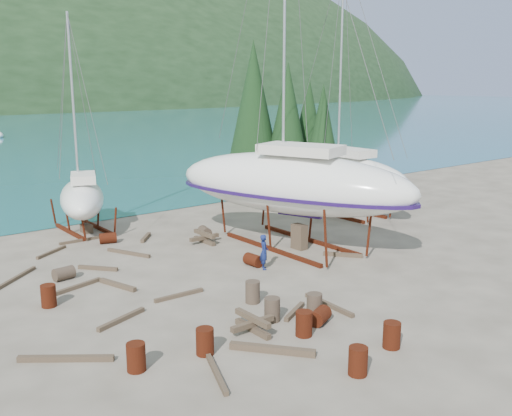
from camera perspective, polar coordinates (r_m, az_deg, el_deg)
ground at (r=25.02m, az=-0.14°, el=-7.51°), size 600.00×600.00×0.00m
cypress_near_right at (r=40.86m, az=3.18°, el=8.53°), size 3.60×3.60×10.00m
cypress_mid_right at (r=40.51m, az=6.66°, el=7.19°), size 3.06×3.06×8.50m
cypress_back_left at (r=41.38m, az=-0.25°, el=9.80°), size 4.14×4.14×11.50m
cypress_far_right at (r=43.67m, az=5.26°, el=7.98°), size 3.24×3.24×9.00m
large_sailboat_near at (r=29.80m, az=3.58°, el=2.55°), size 8.41×14.12×21.39m
large_sailboat_far at (r=37.98m, az=8.74°, el=3.43°), size 3.21×10.50×16.54m
small_sailboat_shore at (r=34.56m, az=-17.00°, el=1.02°), size 5.11×8.09×12.36m
worker at (r=26.60m, az=0.81°, el=-4.41°), size 0.66×0.73×1.66m
drum_0 at (r=18.10m, az=-11.90°, el=-14.38°), size 0.58×0.58×0.88m
drum_3 at (r=17.77m, az=10.16°, el=-14.83°), size 0.58×0.58×0.88m
drum_4 at (r=31.98m, az=-14.59°, el=-2.93°), size 1.02×0.82×0.58m
drum_5 at (r=21.11m, az=1.63°, el=-10.10°), size 0.58×0.58×0.88m
drum_6 at (r=27.18m, az=-0.27°, el=-5.23°), size 0.64×0.92×0.58m
drum_7 at (r=19.62m, az=13.42°, el=-12.26°), size 0.58×0.58×0.88m
drum_8 at (r=23.78m, az=-20.04°, el=-8.25°), size 0.58×0.58×0.88m
drum_9 at (r=26.72m, az=-18.67°, el=-6.22°), size 0.95×0.69×0.58m
drum_10 at (r=20.01m, az=4.81°, el=-11.45°), size 0.58×0.58×0.88m
drum_11 at (r=32.39m, az=-5.14°, el=-2.38°), size 0.78×1.00×0.58m
drum_12 at (r=21.04m, az=6.41°, el=-10.69°), size 1.04×0.87×0.58m
drum_13 at (r=18.76m, az=-5.13°, el=-13.15°), size 0.58×0.58×0.88m
drum_16 at (r=22.76m, az=-0.34°, el=-8.39°), size 0.58×0.58×0.88m
drum_17 at (r=21.60m, az=5.85°, el=-9.62°), size 0.58×0.58×0.88m
timber_0 at (r=32.87m, az=-16.73°, el=-3.05°), size 2.86×0.15×0.14m
timber_1 at (r=29.00m, az=8.68°, el=-4.64°), size 1.38×1.66×0.19m
timber_3 at (r=17.92m, az=-4.19°, el=-15.73°), size 1.26×2.88×0.15m
timber_4 at (r=27.68m, az=-15.53°, el=-5.82°), size 1.38×1.62×0.17m
timber_5 at (r=22.65m, az=7.29°, el=-9.58°), size 0.33×2.68×0.16m
timber_6 at (r=32.40m, az=-10.98°, el=-2.92°), size 1.23×1.36×0.19m
timber_7 at (r=21.88m, az=3.88°, el=-10.29°), size 1.61×0.93×0.17m
timber_8 at (r=25.23m, az=-13.67°, el=-7.48°), size 0.77×2.09×0.19m
timber_9 at (r=30.98m, az=-19.78°, el=-4.18°), size 1.93×1.33×0.15m
timber_10 at (r=29.73m, az=-12.63°, el=-4.40°), size 1.24×2.50×0.16m
timber_11 at (r=23.64m, az=-7.70°, el=-8.64°), size 2.20×0.23×0.15m
timber_12 at (r=21.75m, az=-13.30°, el=-10.77°), size 2.19×0.90×0.17m
timber_14 at (r=19.35m, az=-18.48°, el=-14.08°), size 2.49×1.97×0.18m
timber_15 at (r=27.47m, az=-22.98°, el=-6.53°), size 2.46×2.20×0.15m
timber_16 at (r=18.93m, az=1.63°, el=-13.95°), size 1.94×2.34×0.23m
timber_17 at (r=25.41m, az=-17.81°, el=-7.62°), size 2.71×0.87×0.16m
timber_pile_fore at (r=20.29m, az=-0.34°, el=-11.48°), size 1.80×1.80×0.60m
timber_pile_aft at (r=31.17m, az=-5.18°, el=-2.95°), size 1.80×1.80×0.60m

